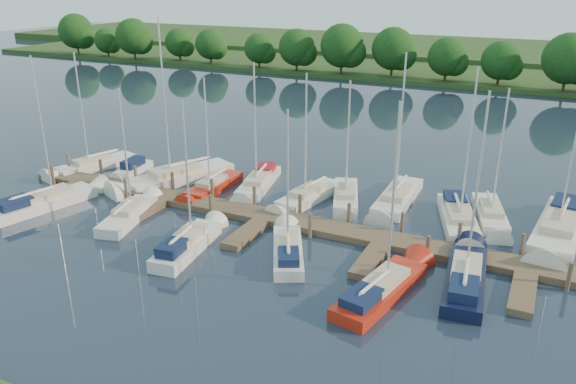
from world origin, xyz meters
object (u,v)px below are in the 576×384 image
at_px(sailboat_n_5, 307,198).
at_px(sailboat_s_2, 188,245).
at_px(dock, 263,220).
at_px(motorboat, 132,170).
at_px(sailboat_n_0, 92,166).

height_order(sailboat_n_5, sailboat_s_2, sailboat_n_5).
bearing_deg(dock, motorboat, 164.00).
xyz_separation_m(motorboat, sailboat_n_5, (15.27, 0.64, -0.05)).
bearing_deg(motorboat, dock, 157.82).
relative_size(sailboat_n_0, sailboat_s_2, 1.07).
xyz_separation_m(dock, sailboat_s_2, (-2.14, -5.31, 0.14)).
relative_size(dock, sailboat_n_5, 4.21).
distance_m(dock, sailboat_s_2, 5.73).
relative_size(dock, sailboat_s_2, 4.30).
xyz_separation_m(sailboat_n_0, motorboat, (3.71, 0.69, 0.05)).
bearing_deg(sailboat_s_2, sailboat_n_0, 143.92).
distance_m(motorboat, sailboat_s_2, 15.31).
height_order(dock, sailboat_n_5, sailboat_n_5).
xyz_separation_m(motorboat, sailboat_s_2, (12.09, -9.39, 0.02)).
xyz_separation_m(dock, sailboat_n_5, (1.04, 4.72, 0.07)).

